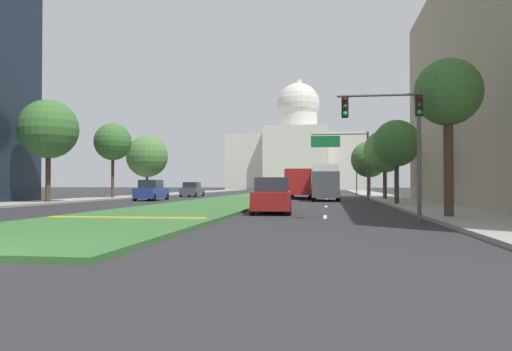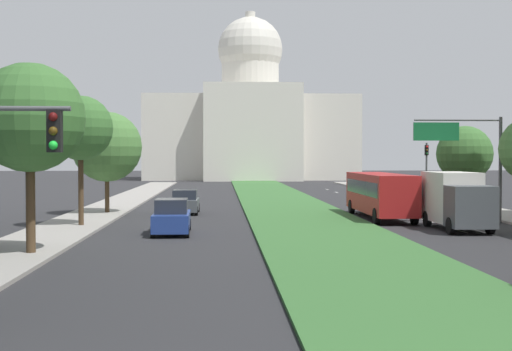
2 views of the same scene
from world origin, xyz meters
name	(u,v)px [view 1 (image 1 of 2)]	position (x,y,z in m)	size (l,w,h in m)	color
ground_plane	(273,194)	(0.00, 63.04, 0.00)	(277.36, 277.36, 0.00)	#2B2B2D
grass_median	(268,195)	(0.00, 56.73, 0.07)	(7.24, 113.46, 0.14)	#386B33
median_curb_nose	(126,218)	(0.00, 10.16, 0.16)	(6.51, 0.50, 0.04)	gold
lane_dashes_right	(327,197)	(7.82, 48.84, 0.00)	(0.16, 73.36, 0.01)	silver
sidewalk_left	(150,195)	(-14.02, 50.43, 0.07)	(4.00, 113.46, 0.15)	#9E9991
sidewalk_right	(381,196)	(14.02, 50.43, 0.07)	(4.00, 113.46, 0.15)	#9E9991
capitol_building	(298,153)	(0.00, 125.19, 9.79)	(36.94, 22.50, 29.92)	silver
traffic_light_near_right	(397,126)	(10.68, 11.61, 3.80)	(3.34, 0.35, 5.20)	#515456
traffic_light_far_right	(357,170)	(11.52, 54.73, 3.31)	(0.28, 0.35, 5.20)	#515456
overhead_guide_sign	(346,151)	(9.68, 39.61, 4.64)	(5.50, 0.20, 6.50)	#515456
street_tree_right_near	(448,94)	(12.97, 13.10, 5.28)	(2.82, 2.82, 6.78)	#4C3823
street_tree_left_mid	(48,129)	(-13.13, 26.33, 5.66)	(4.49, 4.49, 7.93)	#4C3823
street_tree_right_mid	(396,144)	(12.63, 26.44, 4.28)	(3.22, 3.22, 5.91)	#4C3823
street_tree_left_far	(113,142)	(-13.37, 38.26, 5.70)	(3.72, 3.72, 7.59)	#4C3823
street_tree_right_far	(385,151)	(13.16, 38.37, 4.51)	(3.93, 3.93, 6.49)	#4C3823
street_tree_left_distant	(147,157)	(-13.34, 47.66, 4.76)	(4.94, 4.94, 7.24)	#4C3823
street_tree_right_distant	(369,159)	(12.57, 48.56, 4.27)	(4.10, 4.10, 6.34)	#4C3823
sedan_lead_stopped	(272,197)	(5.13, 16.44, 0.85)	(2.22, 4.40, 1.83)	maroon
sedan_midblock	(151,191)	(-7.92, 34.45, 0.87)	(2.02, 4.66, 1.87)	navy
sedan_distant	(192,190)	(-7.88, 47.93, 0.80)	(1.96, 4.31, 1.72)	#4C5156
box_truck_delivery	(326,182)	(7.77, 35.94, 1.68)	(2.40, 6.40, 3.20)	#4C5156
city_bus	(301,181)	(5.13, 43.39, 1.77)	(2.62, 11.00, 2.95)	#B21E1E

